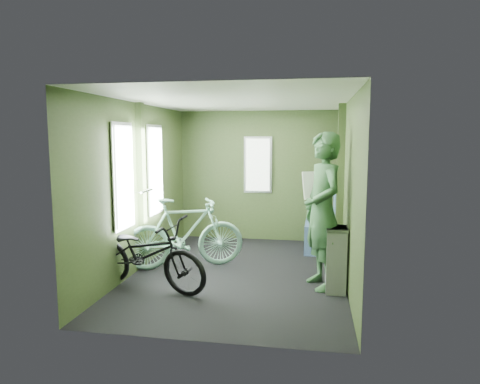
{
  "coord_description": "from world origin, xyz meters",
  "views": [
    {
      "loc": [
        0.97,
        -5.55,
        1.83
      ],
      "look_at": [
        0.0,
        0.1,
        1.1
      ],
      "focal_mm": 32.0,
      "sensor_mm": 36.0,
      "label": 1
    }
  ],
  "objects_px": {
    "bicycle_black": "(146,289)",
    "bicycle_mint": "(185,268)",
    "bench_seat": "(323,232)",
    "passenger": "(322,211)",
    "waste_box": "(336,259)"
  },
  "relations": [
    {
      "from": "bicycle_black",
      "to": "bench_seat",
      "type": "bearing_deg",
      "value": -26.42
    },
    {
      "from": "passenger",
      "to": "bench_seat",
      "type": "height_order",
      "value": "passenger"
    },
    {
      "from": "bicycle_black",
      "to": "bicycle_mint",
      "type": "distance_m",
      "value": 0.92
    },
    {
      "from": "bicycle_mint",
      "to": "passenger",
      "type": "height_order",
      "value": "passenger"
    },
    {
      "from": "passenger",
      "to": "waste_box",
      "type": "relative_size",
      "value": 2.42
    },
    {
      "from": "bicycle_black",
      "to": "passenger",
      "type": "relative_size",
      "value": 0.89
    },
    {
      "from": "passenger",
      "to": "waste_box",
      "type": "distance_m",
      "value": 0.6
    },
    {
      "from": "bicycle_black",
      "to": "waste_box",
      "type": "bearing_deg",
      "value": -64.77
    },
    {
      "from": "waste_box",
      "to": "bicycle_black",
      "type": "bearing_deg",
      "value": -171.9
    },
    {
      "from": "bicycle_black",
      "to": "bench_seat",
      "type": "relative_size",
      "value": 1.74
    },
    {
      "from": "bicycle_black",
      "to": "waste_box",
      "type": "height_order",
      "value": "waste_box"
    },
    {
      "from": "waste_box",
      "to": "bench_seat",
      "type": "xyz_separation_m",
      "value": [
        -0.11,
        1.94,
        -0.1
      ]
    },
    {
      "from": "bicycle_mint",
      "to": "bench_seat",
      "type": "relative_size",
      "value": 1.72
    },
    {
      "from": "bicycle_mint",
      "to": "passenger",
      "type": "bearing_deg",
      "value": -127.56
    },
    {
      "from": "waste_box",
      "to": "bench_seat",
      "type": "relative_size",
      "value": 0.81
    }
  ]
}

